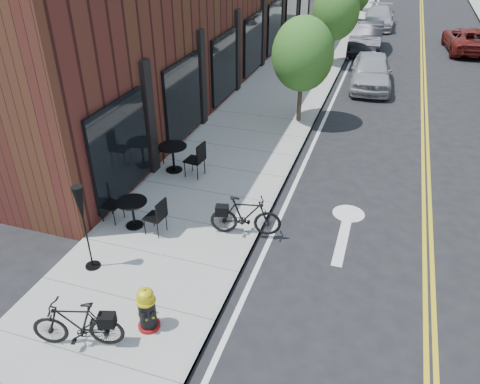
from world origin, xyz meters
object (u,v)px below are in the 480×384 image
(bistro_set_c, at_px, (173,154))
(patio_umbrella, at_px, (82,211))
(parked_car_b, at_px, (366,37))
(fire_hydrant, at_px, (147,309))
(parked_car_c, at_px, (379,17))
(bistro_set_b, at_px, (133,210))
(parked_car_a, at_px, (371,71))
(parked_car_far, at_px, (468,40))
(bicycle_left, at_px, (77,324))
(bicycle_right, at_px, (246,216))

(bistro_set_c, relative_size, patio_umbrella, 0.98)
(patio_umbrella, bearing_deg, parked_car_b, 79.54)
(fire_hydrant, bearing_deg, parked_car_c, 109.54)
(bistro_set_b, bearing_deg, parked_car_b, 85.77)
(parked_car_a, xyz_separation_m, parked_car_far, (4.70, 8.21, -0.07))
(parked_car_b, relative_size, parked_car_far, 1.01)
(bistro_set_b, distance_m, parked_car_a, 14.15)
(bicycle_left, distance_m, parked_car_c, 30.43)
(parked_car_a, bearing_deg, bistro_set_c, -119.81)
(bicycle_right, relative_size, bistro_set_c, 0.85)
(bicycle_right, bearing_deg, parked_car_b, -15.71)
(parked_car_b, bearing_deg, parked_car_c, 86.33)
(fire_hydrant, relative_size, parked_car_b, 0.20)
(fire_hydrant, height_order, parked_car_a, parked_car_a)
(bicycle_left, bearing_deg, patio_umbrella, -168.15)
(bicycle_left, distance_m, parked_car_far, 26.59)
(fire_hydrant, bearing_deg, bistro_set_b, 147.42)
(parked_car_c, bearing_deg, bicycle_left, -97.99)
(bicycle_right, xyz_separation_m, parked_car_far, (6.60, 21.01, 0.03))
(parked_car_c, bearing_deg, bistro_set_c, -102.61)
(parked_car_a, relative_size, parked_car_c, 0.92)
(bicycle_left, xyz_separation_m, bicycle_right, (1.82, 4.21, 0.02))
(parked_car_b, bearing_deg, parked_car_a, -84.52)
(bistro_set_b, bearing_deg, parked_car_a, 77.58)
(patio_umbrella, xyz_separation_m, parked_car_c, (4.22, 28.31, -0.91))
(bistro_set_b, relative_size, parked_car_b, 0.36)
(parked_car_b, bearing_deg, bistro_set_b, -102.63)
(bicycle_right, distance_m, parked_car_b, 19.28)
(bistro_set_c, bearing_deg, parked_car_far, 69.28)
(fire_hydrant, distance_m, bistro_set_c, 6.30)
(bicycle_right, relative_size, bistro_set_b, 0.97)
(fire_hydrant, xyz_separation_m, parked_car_a, (2.74, 16.25, 0.17))
(bistro_set_b, xyz_separation_m, parked_car_b, (3.86, 19.81, 0.21))
(bicycle_left, height_order, patio_umbrella, patio_umbrella)
(bicycle_right, bearing_deg, bistro_set_b, 88.95)
(bicycle_left, relative_size, patio_umbrella, 0.81)
(bistro_set_b, xyz_separation_m, parked_car_far, (9.36, 21.57, 0.08))
(parked_car_a, bearing_deg, parked_car_c, 88.22)
(parked_car_b, distance_m, parked_car_far, 5.78)
(parked_car_a, bearing_deg, bicycle_right, -102.61)
(fire_hydrant, bearing_deg, patio_umbrella, 173.31)
(fire_hydrant, relative_size, bistro_set_b, 0.54)
(bistro_set_c, height_order, patio_umbrella, patio_umbrella)
(parked_car_b, xyz_separation_m, parked_car_c, (0.25, 6.81, -0.12))
(patio_umbrella, distance_m, parked_car_far, 25.14)
(bistro_set_c, relative_size, parked_car_c, 0.43)
(parked_car_a, distance_m, parked_car_far, 9.46)
(bicycle_left, xyz_separation_m, parked_car_a, (3.72, 17.01, 0.13))
(bicycle_left, bearing_deg, parked_car_a, 151.30)
(fire_hydrant, xyz_separation_m, patio_umbrella, (-2.03, 1.20, 1.02))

